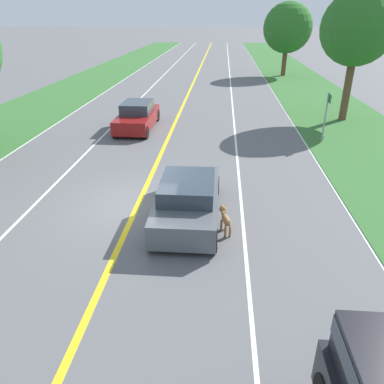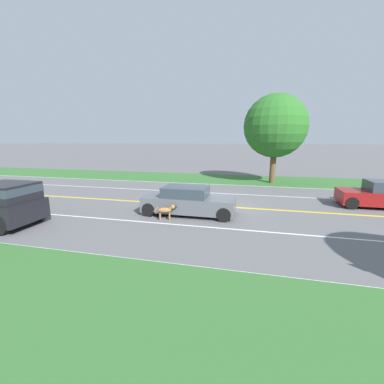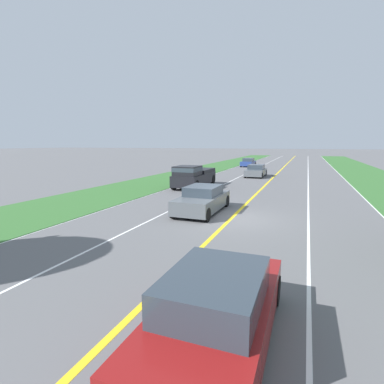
# 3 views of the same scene
# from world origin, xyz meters

# --- Properties ---
(ground_plane) EXTENTS (400.00, 400.00, 0.00)m
(ground_plane) POSITION_xyz_m (0.00, 0.00, 0.00)
(ground_plane) COLOR #5B5B5E
(centre_divider_line) EXTENTS (0.18, 160.00, 0.01)m
(centre_divider_line) POSITION_xyz_m (0.00, 0.00, 0.00)
(centre_divider_line) COLOR yellow
(centre_divider_line) RESTS_ON ground
(lane_edge_line_right) EXTENTS (0.14, 160.00, 0.01)m
(lane_edge_line_right) POSITION_xyz_m (7.00, 0.00, 0.00)
(lane_edge_line_right) COLOR white
(lane_edge_line_right) RESTS_ON ground
(lane_edge_line_left) EXTENTS (0.14, 160.00, 0.01)m
(lane_edge_line_left) POSITION_xyz_m (-7.00, 0.00, 0.00)
(lane_edge_line_left) COLOR white
(lane_edge_line_left) RESTS_ON ground
(lane_dash_same_dir) EXTENTS (0.10, 160.00, 0.01)m
(lane_dash_same_dir) POSITION_xyz_m (3.50, 0.00, 0.00)
(lane_dash_same_dir) COLOR white
(lane_dash_same_dir) RESTS_ON ground
(lane_dash_oncoming) EXTENTS (0.10, 160.00, 0.01)m
(lane_dash_oncoming) POSITION_xyz_m (-3.50, 0.00, 0.00)
(lane_dash_oncoming) COLOR white
(lane_dash_oncoming) RESTS_ON ground
(grass_verge_right) EXTENTS (6.00, 160.00, 0.03)m
(grass_verge_right) POSITION_xyz_m (10.00, 0.00, 0.01)
(grass_verge_right) COLOR #33662D
(grass_verge_right) RESTS_ON ground
(grass_verge_left) EXTENTS (6.00, 160.00, 0.03)m
(grass_verge_left) POSITION_xyz_m (-10.00, 0.00, 0.01)
(grass_verge_left) COLOR #33662D
(grass_verge_left) RESTS_ON ground
(ego_car) EXTENTS (1.90, 4.46, 1.38)m
(ego_car) POSITION_xyz_m (1.77, -0.73, 0.65)
(ego_car) COLOR #51565B
(ego_car) RESTS_ON ground
(dog) EXTENTS (0.41, 1.07, 0.74)m
(dog) POSITION_xyz_m (2.93, -1.48, 0.46)
(dog) COLOR olive
(dog) RESTS_ON ground
(roadside_tree_left_near) EXTENTS (5.09, 5.09, 7.24)m
(roadside_tree_left_near) POSITION_xyz_m (-8.77, 3.82, 4.68)
(roadside_tree_left_near) COLOR brown
(roadside_tree_left_near) RESTS_ON ground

